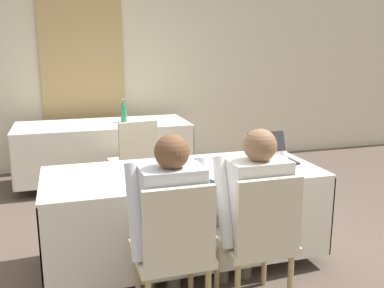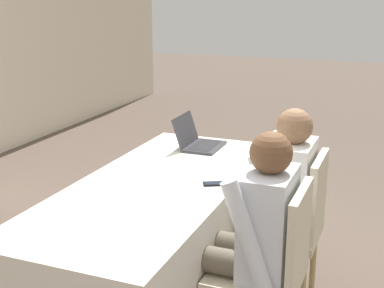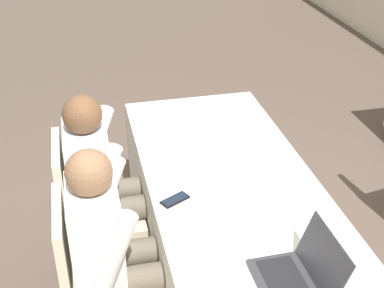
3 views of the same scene
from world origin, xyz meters
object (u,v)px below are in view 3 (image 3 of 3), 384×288
Objects in this scene: chair_near_right at (95,275)px; person_white_shirt at (115,245)px; laptop at (297,277)px; chair_near_left at (88,207)px; cell_phone at (175,200)px; person_checkered_shirt at (105,180)px.

chair_near_right is 0.19m from person_white_shirt.
laptop is 0.28× the size of person_white_shirt.
chair_near_left is at bearing -143.32° from laptop.
laptop reaches higher than chair_near_right.
person_white_shirt reaches higher than chair_near_left.
chair_near_left is (-0.36, -0.42, -0.24)m from cell_phone.
person_white_shirt is at bearing -90.00° from chair_near_right.
cell_phone is (-0.65, -0.35, -0.04)m from laptop.
chair_near_right is (-0.48, -0.77, -0.28)m from laptop.
person_checkered_shirt is (-0.36, -0.31, -0.08)m from cell_phone.
chair_near_left reaches higher than cell_phone.
person_checkered_shirt is 0.54m from person_white_shirt.
person_checkered_shirt reaches higher than chair_near_right.
laptop is 0.36× the size of chair_near_right.
laptop is at bearing -125.60° from person_white_shirt.
laptop is 0.36× the size of chair_near_left.
chair_near_right is (0.17, -0.42, -0.24)m from cell_phone.
person_white_shirt is (0.00, 0.10, 0.16)m from chair_near_right.
person_checkered_shirt is at bearing -147.21° from laptop.
chair_near_left is (-1.01, -0.77, -0.28)m from laptop.
chair_near_left is 0.19m from person_checkered_shirt.
person_white_shirt is at bearing -169.07° from chair_near_left.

